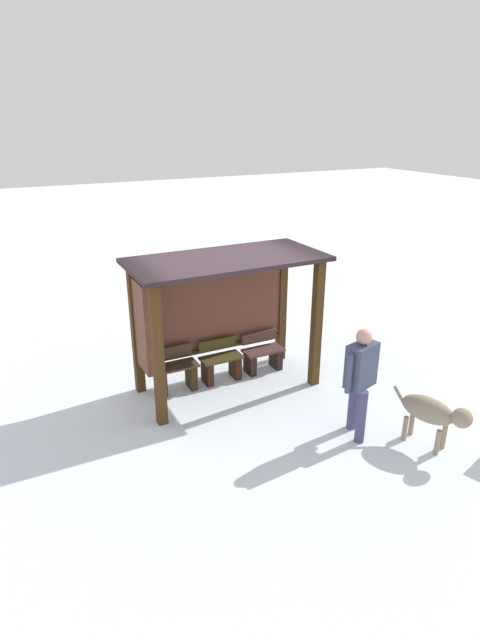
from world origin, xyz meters
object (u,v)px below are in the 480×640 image
object	(u,v)px
bench_right_inside	(263,355)
person_walking	(360,375)
bench_center_inside	(221,364)
dog	(433,412)
bus_shelter	(215,297)
bench_left_inside	(176,373)

from	to	relation	value
bench_right_inside	person_walking	bearing A→B (deg)	-85.12
bench_center_inside	dog	xyz separation A→B (m)	(1.80, -3.13, 0.25)
bus_shelter	bench_center_inside	xyz separation A→B (m)	(0.11, 0.07, -1.29)
bench_left_inside	dog	distance (m)	4.10
bench_center_inside	bench_right_inside	distance (m)	0.84
bus_shelter	bench_center_inside	size ratio (longest dim) A/B	4.22
bus_shelter	bench_left_inside	world-z (taller)	bus_shelter
person_walking	bench_center_inside	bearing A→B (deg)	113.36
bench_left_inside	dog	size ratio (longest dim) A/B	0.69
bench_left_inside	person_walking	world-z (taller)	person_walking
bench_center_inside	person_walking	size ratio (longest dim) A/B	0.44
bus_shelter	bench_right_inside	bearing A→B (deg)	4.24
bench_center_inside	bus_shelter	bearing A→B (deg)	-147.95
bus_shelter	bench_left_inside	xyz separation A→B (m)	(-0.73, 0.07, -1.27)
bus_shelter	bench_left_inside	bearing A→B (deg)	174.58
bench_right_inside	dog	distance (m)	3.29
dog	bench_left_inside	bearing A→B (deg)	130.11
bench_left_inside	bench_center_inside	xyz separation A→B (m)	(0.84, 0.00, -0.02)
bus_shelter	person_walking	distance (m)	2.70
bench_left_inside	bench_right_inside	distance (m)	1.69
bus_shelter	bench_right_inside	world-z (taller)	bus_shelter
bench_left_inside	bench_right_inside	world-z (taller)	bench_left_inside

